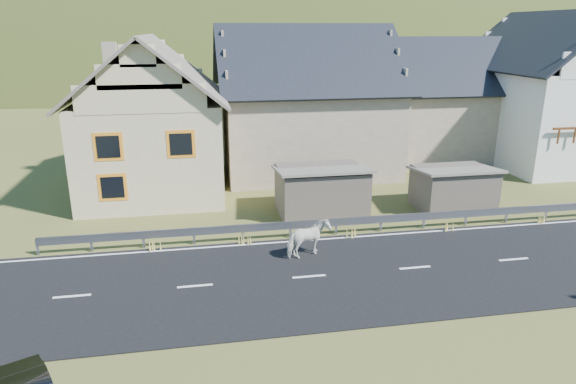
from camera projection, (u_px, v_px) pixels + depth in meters
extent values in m
plane|color=#4B4C20|center=(415.00, 269.00, 18.92)|extent=(160.00, 160.00, 0.00)
cube|color=black|center=(415.00, 268.00, 18.91)|extent=(60.00, 7.00, 0.04)
cube|color=silver|center=(415.00, 268.00, 18.90)|extent=(60.00, 6.60, 0.01)
cube|color=#93969B|center=(381.00, 219.00, 22.19)|extent=(28.00, 0.08, 0.34)
cube|color=#93969B|center=(37.00, 247.00, 19.92)|extent=(0.10, 0.06, 0.70)
cube|color=#93969B|center=(91.00, 243.00, 20.26)|extent=(0.10, 0.06, 0.70)
cube|color=#93969B|center=(144.00, 240.00, 20.59)|extent=(0.10, 0.06, 0.70)
cube|color=#93969B|center=(194.00, 237.00, 20.93)|extent=(0.10, 0.06, 0.70)
cube|color=#93969B|center=(243.00, 233.00, 21.27)|extent=(0.10, 0.06, 0.70)
cube|color=#93969B|center=(290.00, 230.00, 21.60)|extent=(0.10, 0.06, 0.70)
cube|color=#93969B|center=(336.00, 227.00, 21.94)|extent=(0.10, 0.06, 0.70)
cube|color=#93969B|center=(381.00, 224.00, 22.28)|extent=(0.10, 0.06, 0.70)
cube|color=#93969B|center=(424.00, 221.00, 22.62)|extent=(0.10, 0.06, 0.70)
cube|color=#93969B|center=(466.00, 218.00, 22.95)|extent=(0.10, 0.06, 0.70)
cube|color=#93969B|center=(506.00, 215.00, 23.29)|extent=(0.10, 0.06, 0.70)
cube|color=#93969B|center=(546.00, 213.00, 23.63)|extent=(0.10, 0.06, 0.70)
cube|color=#62574C|center=(321.00, 191.00, 24.34)|extent=(4.30, 3.30, 2.40)
cube|color=#62574C|center=(453.00, 189.00, 24.99)|extent=(3.80, 2.90, 2.20)
cube|color=beige|center=(154.00, 144.00, 27.72)|extent=(7.00, 9.00, 5.00)
cube|color=orange|center=(108.00, 147.00, 22.96)|extent=(1.30, 0.12, 1.30)
cube|color=orange|center=(181.00, 144.00, 23.50)|extent=(1.30, 0.12, 1.30)
cube|color=orange|center=(113.00, 187.00, 23.54)|extent=(1.30, 0.12, 1.30)
cube|color=tan|center=(111.00, 65.00, 27.55)|extent=(0.70, 0.70, 2.40)
cube|color=tan|center=(305.00, 128.00, 32.05)|extent=(10.00, 9.00, 5.00)
cube|color=tan|center=(439.00, 121.00, 35.67)|extent=(9.00, 8.00, 4.60)
cube|color=silver|center=(546.00, 115.00, 33.65)|extent=(8.00, 10.00, 6.00)
ellipsoid|color=#2D3C15|center=(229.00, 107.00, 194.59)|extent=(440.00, 280.00, 260.00)
imported|color=silver|center=(308.00, 239.00, 19.65)|extent=(1.39, 1.88, 1.45)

